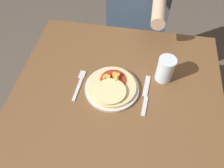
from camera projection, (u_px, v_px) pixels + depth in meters
ground_plane at (115, 152)px, 1.59m from camera, size 8.00×8.00×0.00m
dining_table at (116, 110)px, 1.08m from camera, size 0.97×0.96×0.74m
plate at (112, 88)px, 1.01m from camera, size 0.25×0.25×0.01m
pizza at (112, 87)px, 0.99m from camera, size 0.22×0.22×0.04m
fork at (80, 83)px, 1.03m from camera, size 0.03×0.18×0.00m
knife at (146, 95)px, 0.99m from camera, size 0.03×0.22×0.00m
drinking_glass at (165, 69)px, 1.00m from camera, size 0.08×0.08×0.13m
person_diner at (139, 5)px, 1.42m from camera, size 0.39×0.52×1.24m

